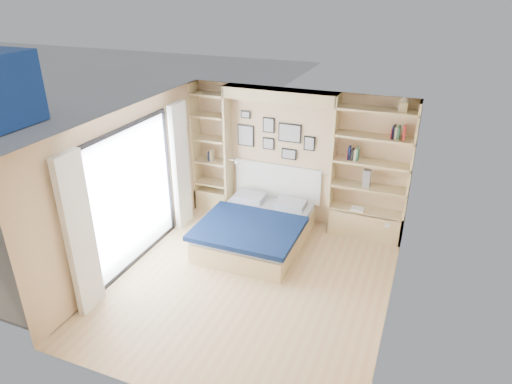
% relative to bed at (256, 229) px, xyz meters
% --- Properties ---
extents(ground, '(4.50, 4.50, 0.00)m').
position_rel_bed_xyz_m(ground, '(0.36, -1.14, -0.27)').
color(ground, tan).
rests_on(ground, ground).
extents(room_shell, '(4.50, 4.50, 4.50)m').
position_rel_bed_xyz_m(room_shell, '(-0.02, 0.38, 0.81)').
color(room_shell, tan).
rests_on(room_shell, ground).
extents(bed, '(1.68, 2.14, 1.07)m').
position_rel_bed_xyz_m(bed, '(0.00, 0.00, 0.00)').
color(bed, tan).
rests_on(bed, ground).
extents(photo_gallery, '(1.48, 0.02, 0.82)m').
position_rel_bed_xyz_m(photo_gallery, '(-0.09, 1.08, 1.33)').
color(photo_gallery, black).
rests_on(photo_gallery, ground).
extents(reading_lamps, '(1.92, 0.12, 0.15)m').
position_rel_bed_xyz_m(reading_lamps, '(0.06, 0.86, 0.83)').
color(reading_lamps, silver).
rests_on(reading_lamps, ground).
extents(shelf_decor, '(3.52, 0.23, 2.03)m').
position_rel_bed_xyz_m(shelf_decor, '(1.47, 0.93, 1.42)').
color(shelf_decor, '#A8284D').
rests_on(shelf_decor, ground).
extents(deck, '(3.20, 4.00, 0.05)m').
position_rel_bed_xyz_m(deck, '(-3.24, -1.14, -0.27)').
color(deck, brown).
rests_on(deck, ground).
extents(deck_chair, '(0.54, 0.80, 0.75)m').
position_rel_bed_xyz_m(deck_chair, '(-3.33, -1.09, 0.09)').
color(deck_chair, tan).
rests_on(deck_chair, ground).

